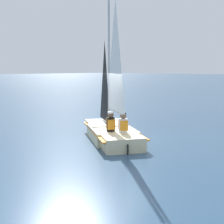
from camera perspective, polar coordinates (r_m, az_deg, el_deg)
name	(u,v)px	position (r m, az deg, el deg)	size (l,w,h in m)	color
ground_plane	(112,140)	(11.78, 0.00, -5.16)	(260.00, 260.00, 0.00)	#2D4C6B
sailboat_main	(112,122)	(11.61, 0.03, -1.85)	(4.13, 3.35, 5.21)	beige
sailor_helm	(111,127)	(11.04, -0.24, -2.70)	(0.43, 0.41, 1.16)	black
sailor_crew	(123,128)	(10.84, 2.05, -2.90)	(0.43, 0.41, 1.16)	black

